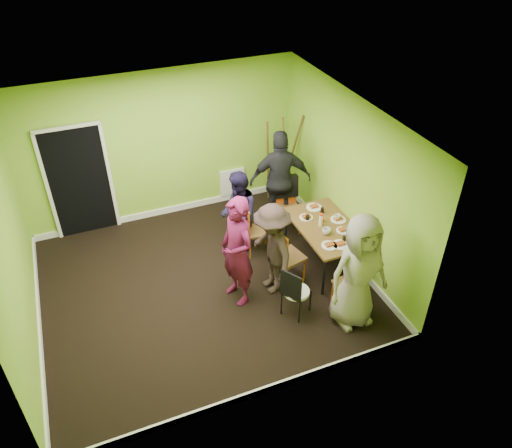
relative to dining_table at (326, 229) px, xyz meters
The scene contains 28 objects.
ground 2.18m from the dining_table, behind, with size 5.00×5.00×0.00m, color black.
room_walls 2.11m from the dining_table, behind, with size 5.04×4.54×2.82m.
dining_table is the anchor object (origin of this frame).
chair_left_far 1.23m from the dining_table, 144.31° to the left, with size 0.46×0.46×0.94m.
chair_left_near 0.87m from the dining_table, 166.34° to the right, with size 0.52×0.52×1.04m.
chair_back_end 1.23m from the dining_table, 96.59° to the left, with size 0.48×0.54×1.01m.
chair_front_end 1.13m from the dining_table, 98.15° to the right, with size 0.40×0.41×0.90m.
chair_bentwood 1.37m from the dining_table, 137.59° to the right, with size 0.48×0.47×0.89m.
easel 1.96m from the dining_table, 87.83° to the left, with size 0.75×0.70×1.86m.
plate_near_left 0.40m from the dining_table, 120.52° to the left, with size 0.23×0.23×0.01m, color white.
plate_near_right 0.52m from the dining_table, 114.08° to the right, with size 0.25×0.25×0.01m, color white.
plate_far_back 0.56m from the dining_table, 84.08° to the left, with size 0.27×0.27×0.01m, color white.
plate_far_front 0.52m from the dining_table, 94.40° to the right, with size 0.26×0.26×0.01m, color white.
plate_wall_back 0.28m from the dining_table, 17.84° to the left, with size 0.26×0.26×0.01m, color white.
plate_wall_front 0.28m from the dining_table, 49.83° to the right, with size 0.21×0.21×0.01m, color white.
thermos 0.18m from the dining_table, 143.71° to the left, with size 0.06×0.06×0.20m, color white.
blue_bottle 0.43m from the dining_table, 61.12° to the right, with size 0.07×0.07×0.19m, color blue.
orange_bottle 0.16m from the dining_table, 88.57° to the left, with size 0.04×0.04×0.07m, color #DC5B14.
glass_mid 0.36m from the dining_table, 127.60° to the left, with size 0.07×0.07×0.09m, color black.
glass_back 0.40m from the dining_table, 73.14° to the left, with size 0.06×0.06×0.10m, color black.
glass_front 0.47m from the dining_table, 83.41° to the right, with size 0.06×0.06×0.10m, color black.
cup_a 0.24m from the dining_table, 120.80° to the right, with size 0.13×0.13×0.11m, color white.
cup_b 0.28m from the dining_table, 20.82° to the left, with size 0.11×0.11×0.10m, color white.
person_standing 1.66m from the dining_table, behind, with size 0.66×0.43×1.80m, color #5B0F36.
person_left_far 1.48m from the dining_table, 142.61° to the left, with size 0.72×0.56×1.49m, color black.
person_left_near 1.11m from the dining_table, 166.99° to the right, with size 1.00×0.58×1.55m, color #2F221F.
person_back_end 1.36m from the dining_table, 99.94° to the left, with size 1.10×0.46×1.88m, color black.
person_front_end 1.35m from the dining_table, 100.22° to the right, with size 0.89×0.58×1.83m, color gray.
Camera 1 is at (-1.46, -5.82, 5.47)m, focal length 35.00 mm.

